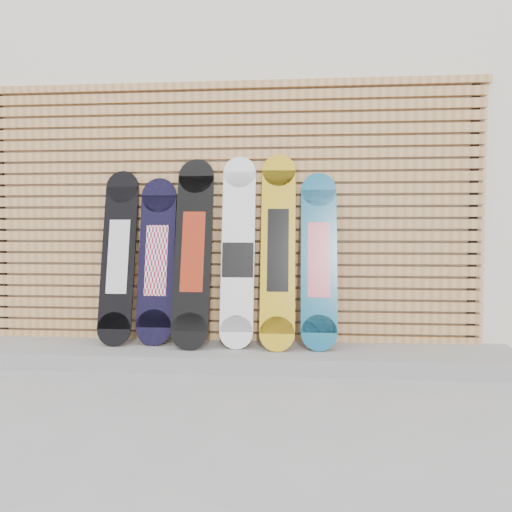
# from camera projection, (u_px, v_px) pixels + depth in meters

# --- Properties ---
(ground) EXTENTS (80.00, 80.00, 0.00)m
(ground) POSITION_uv_depth(u_px,v_px,m) (230.00, 390.00, 3.30)
(ground) COLOR #99999C
(ground) RESTS_ON ground
(building) EXTENTS (12.00, 5.00, 3.60)m
(building) POSITION_uv_depth(u_px,v_px,m) (302.00, 174.00, 6.65)
(building) COLOR silver
(building) RESTS_ON ground
(concrete_step) EXTENTS (4.60, 0.70, 0.12)m
(concrete_step) POSITION_uv_depth(u_px,v_px,m) (223.00, 355.00, 3.99)
(concrete_step) COLOR gray
(concrete_step) RESTS_ON ground
(slat_wall) EXTENTS (4.26, 0.08, 2.29)m
(slat_wall) POSITION_uv_depth(u_px,v_px,m) (228.00, 212.00, 4.21)
(slat_wall) COLOR tan
(slat_wall) RESTS_ON ground
(snowboard_0) EXTENTS (0.28, 0.32, 1.44)m
(snowboard_0) POSITION_uv_depth(u_px,v_px,m) (118.00, 257.00, 4.12)
(snowboard_0) COLOR black
(snowboard_0) RESTS_ON concrete_step
(snowboard_1) EXTENTS (0.30, 0.28, 1.38)m
(snowboard_1) POSITION_uv_depth(u_px,v_px,m) (157.00, 260.00, 4.12)
(snowboard_1) COLOR black
(snowboard_1) RESTS_ON concrete_step
(snowboard_2) EXTENTS (0.30, 0.40, 1.53)m
(snowboard_2) POSITION_uv_depth(u_px,v_px,m) (193.00, 252.00, 4.03)
(snowboard_2) COLOR black
(snowboard_2) RESTS_ON concrete_step
(snowboard_3) EXTENTS (0.27, 0.33, 1.55)m
(snowboard_3) POSITION_uv_depth(u_px,v_px,m) (238.00, 252.00, 4.03)
(snowboard_3) COLOR white
(snowboard_3) RESTS_ON concrete_step
(snowboard_4) EXTENTS (0.27, 0.39, 1.56)m
(snowboard_4) POSITION_uv_depth(u_px,v_px,m) (278.00, 250.00, 3.97)
(snowboard_4) COLOR gold
(snowboard_4) RESTS_ON concrete_step
(snowboard_5) EXTENTS (0.29, 0.35, 1.41)m
(snowboard_5) POSITION_uv_depth(u_px,v_px,m) (319.00, 260.00, 3.97)
(snowboard_5) COLOR #0C577A
(snowboard_5) RESTS_ON concrete_step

